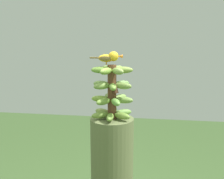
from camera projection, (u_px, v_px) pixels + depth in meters
banana_bunch at (112, 92)px, 1.67m from camera, size 0.27×0.27×0.34m
perched_bird at (110, 57)px, 1.64m from camera, size 0.20×0.06×0.08m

